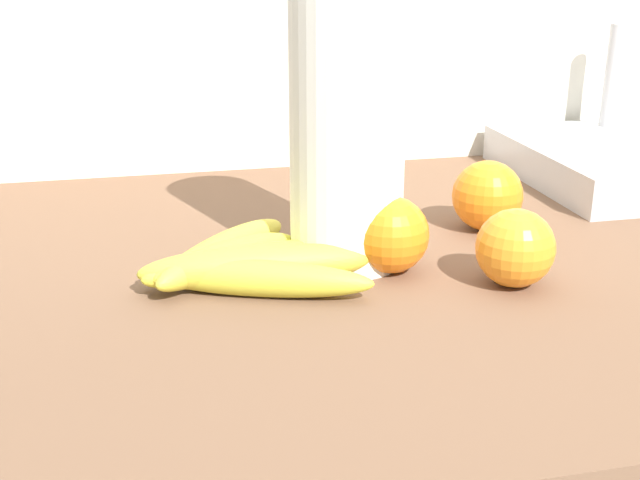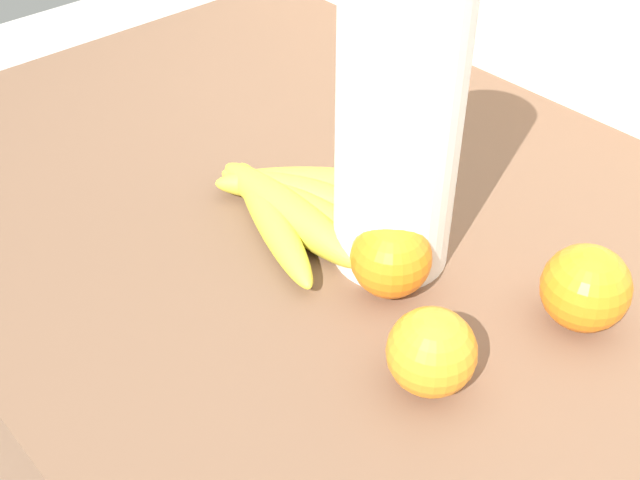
{
  "view_description": "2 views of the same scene",
  "coord_description": "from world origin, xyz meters",
  "px_view_note": "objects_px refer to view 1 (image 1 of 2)",
  "views": [
    {
      "loc": [
        -0.46,
        -0.75,
        1.15
      ],
      "look_at": [
        -0.3,
        -0.04,
        0.89
      ],
      "focal_mm": 46.05,
      "sensor_mm": 36.0,
      "label": 1
    },
    {
      "loc": [
        0.14,
        -0.45,
        1.36
      ],
      "look_at": [
        -0.29,
        -0.07,
        0.89
      ],
      "focal_mm": 44.99,
      "sensor_mm": 36.0,
      "label": 2
    }
  ],
  "objects_px": {
    "banana_bunch": "(243,264)",
    "orange_back_right": "(390,235)",
    "orange_far_right": "(487,196)",
    "paper_towel_roll": "(348,114)",
    "orange_right": "(515,248)"
  },
  "relations": [
    {
      "from": "banana_bunch",
      "to": "orange_back_right",
      "type": "relative_size",
      "value": 2.94
    },
    {
      "from": "orange_right",
      "to": "orange_back_right",
      "type": "relative_size",
      "value": 0.98
    },
    {
      "from": "orange_far_right",
      "to": "paper_towel_roll",
      "type": "relative_size",
      "value": 0.24
    },
    {
      "from": "orange_back_right",
      "to": "paper_towel_roll",
      "type": "xyz_separation_m",
      "value": [
        -0.03,
        0.04,
        0.11
      ]
    },
    {
      "from": "banana_bunch",
      "to": "orange_back_right",
      "type": "bearing_deg",
      "value": -1.08
    },
    {
      "from": "orange_far_right",
      "to": "paper_towel_roll",
      "type": "height_order",
      "value": "paper_towel_roll"
    },
    {
      "from": "orange_right",
      "to": "orange_back_right",
      "type": "bearing_deg",
      "value": 150.12
    },
    {
      "from": "banana_bunch",
      "to": "orange_right",
      "type": "bearing_deg",
      "value": -14.07
    },
    {
      "from": "orange_right",
      "to": "orange_back_right",
      "type": "xyz_separation_m",
      "value": [
        -0.1,
        0.06,
        0.0
      ]
    },
    {
      "from": "paper_towel_roll",
      "to": "orange_right",
      "type": "bearing_deg",
      "value": -34.83
    },
    {
      "from": "banana_bunch",
      "to": "paper_towel_roll",
      "type": "height_order",
      "value": "paper_towel_roll"
    },
    {
      "from": "orange_far_right",
      "to": "orange_right",
      "type": "bearing_deg",
      "value": -104.46
    },
    {
      "from": "orange_back_right",
      "to": "banana_bunch",
      "type": "bearing_deg",
      "value": 178.92
    },
    {
      "from": "orange_right",
      "to": "banana_bunch",
      "type": "bearing_deg",
      "value": 165.93
    },
    {
      "from": "banana_bunch",
      "to": "orange_right",
      "type": "distance_m",
      "value": 0.25
    }
  ]
}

